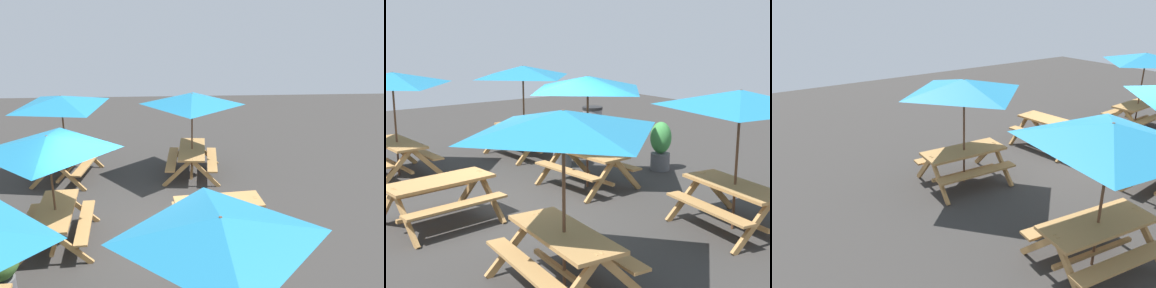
# 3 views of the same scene
# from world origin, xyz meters

# --- Properties ---
(ground_plane) EXTENTS (25.58, 25.58, 0.00)m
(ground_plane) POSITION_xyz_m (0.00, 0.00, 0.00)
(ground_plane) COLOR #33302D
(ground_plane) RESTS_ON ground
(picnic_table_0) EXTENTS (2.15, 2.15, 2.34)m
(picnic_table_0) POSITION_xyz_m (3.23, -1.49, 1.99)
(picnic_table_0) COLOR #A87A44
(picnic_table_0) RESTS_ON ground
(picnic_table_1) EXTENTS (1.69, 1.93, 0.81)m
(picnic_table_1) POSITION_xyz_m (0.11, -1.87, 0.56)
(picnic_table_1) COLOR #A87A44
(picnic_table_1) RESTS_ON ground
(picnic_table_2) EXTENTS (2.80, 2.80, 2.34)m
(picnic_table_2) POSITION_xyz_m (3.19, 1.90, 1.99)
(picnic_table_2) COLOR #A87A44
(picnic_table_2) RESTS_ON ground
(picnic_table_3) EXTENTS (2.15, 2.15, 2.34)m
(picnic_table_3) POSITION_xyz_m (-0.09, 1.39, 1.99)
(picnic_table_3) COLOR #A87A44
(picnic_table_3) RESTS_ON ground
(picnic_table_4) EXTENTS (2.10, 2.10, 2.34)m
(picnic_table_4) POSITION_xyz_m (-3.27, 1.77, 1.99)
(picnic_table_4) COLOR #A87A44
(picnic_table_4) RESTS_ON ground
(picnic_table_5) EXTENTS (2.12, 2.12, 2.34)m
(picnic_table_5) POSITION_xyz_m (-3.28, -1.48, 1.99)
(picnic_table_5) COLOR #A87A44
(picnic_table_5) RESTS_ON ground
(trash_bin_gray) EXTENTS (0.59, 0.59, 0.98)m
(trash_bin_gray) POSITION_xyz_m (-3.73, 4.33, 0.49)
(trash_bin_gray) COLOR gray
(trash_bin_gray) RESTS_ON ground
(potted_plant_0) EXTENTS (0.67, 0.67, 1.16)m
(potted_plant_0) POSITION_xyz_m (-1.74, 1.90, 0.68)
(potted_plant_0) COLOR #59595B
(potted_plant_0) RESTS_ON ground
(potted_plant_2) EXTENTS (0.48, 0.48, 1.13)m
(potted_plant_2) POSITION_xyz_m (-0.17, 3.56, 0.59)
(potted_plant_2) COLOR #59595B
(potted_plant_2) RESTS_ON ground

